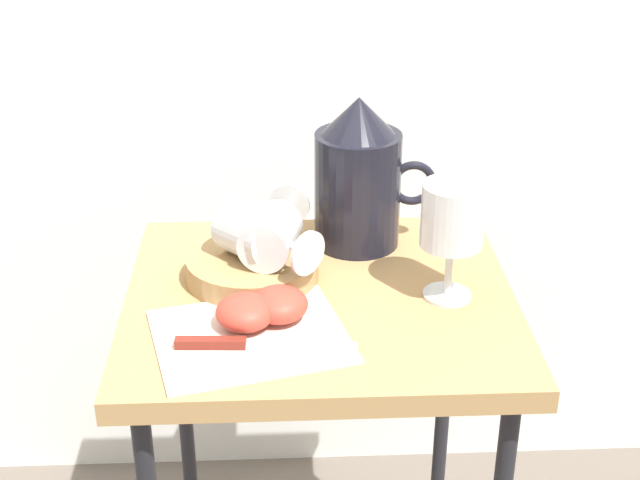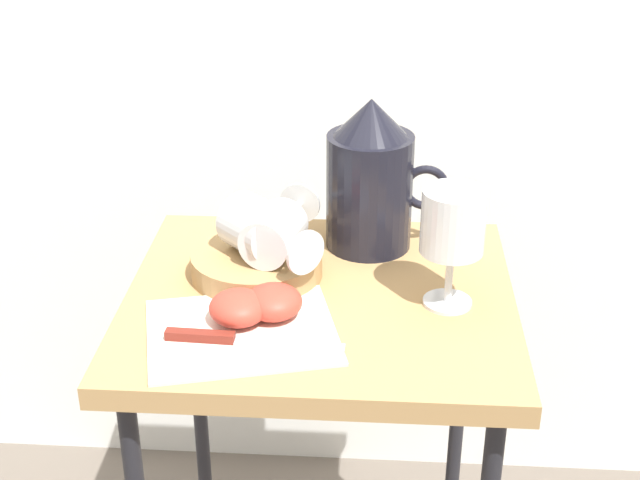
# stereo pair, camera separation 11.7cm
# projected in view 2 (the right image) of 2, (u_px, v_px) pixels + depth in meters

# --- Properties ---
(table) EXTENTS (0.52, 0.46, 0.74)m
(table) POSITION_uv_depth(u_px,v_px,m) (320.00, 346.00, 1.24)
(table) COLOR #AD8451
(table) RESTS_ON ground_plane
(linen_napkin) EXTENTS (0.27, 0.24, 0.00)m
(linen_napkin) POSITION_uv_depth(u_px,v_px,m) (242.00, 332.00, 1.12)
(linen_napkin) COLOR silver
(linen_napkin) RESTS_ON table
(basket_tray) EXTENTS (0.18, 0.18, 0.03)m
(basket_tray) POSITION_uv_depth(u_px,v_px,m) (257.00, 264.00, 1.25)
(basket_tray) COLOR #AD8451
(basket_tray) RESTS_ON table
(pitcher) EXTENTS (0.18, 0.12, 0.22)m
(pitcher) POSITION_uv_depth(u_px,v_px,m) (370.00, 188.00, 1.30)
(pitcher) COLOR black
(pitcher) RESTS_ON table
(wine_glass_upright) EXTENTS (0.08, 0.08, 0.16)m
(wine_glass_upright) POSITION_uv_depth(u_px,v_px,m) (453.00, 228.00, 1.13)
(wine_glass_upright) COLOR silver
(wine_glass_upright) RESTS_ON table
(wine_glass_tipped_near) EXTENTS (0.15, 0.15, 0.08)m
(wine_glass_tipped_near) POSITION_uv_depth(u_px,v_px,m) (258.00, 228.00, 1.22)
(wine_glass_tipped_near) COLOR silver
(wine_glass_tipped_near) RESTS_ON basket_tray
(wine_glass_tipped_far) EXTENTS (0.10, 0.16, 0.07)m
(wine_glass_tipped_far) POSITION_uv_depth(u_px,v_px,m) (275.00, 232.00, 1.22)
(wine_glass_tipped_far) COLOR silver
(wine_glass_tipped_far) RESTS_ON basket_tray
(apple_half_left) EXTENTS (0.07, 0.07, 0.04)m
(apple_half_left) POSITION_uv_depth(u_px,v_px,m) (238.00, 308.00, 1.13)
(apple_half_left) COLOR #CC3D2D
(apple_half_left) RESTS_ON linen_napkin
(apple_half_right) EXTENTS (0.07, 0.07, 0.04)m
(apple_half_right) POSITION_uv_depth(u_px,v_px,m) (273.00, 302.00, 1.14)
(apple_half_right) COLOR #CC3D2D
(apple_half_right) RESTS_ON linen_napkin
(knife) EXTENTS (0.22, 0.03, 0.01)m
(knife) POSITION_uv_depth(u_px,v_px,m) (228.00, 339.00, 1.09)
(knife) COLOR silver
(knife) RESTS_ON linen_napkin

